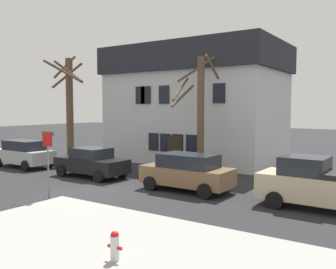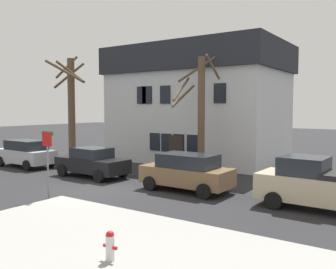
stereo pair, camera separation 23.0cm
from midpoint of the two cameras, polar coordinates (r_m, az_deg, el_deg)
The scene contains 11 objects.
ground_plane at distance 17.99m, azimuth -10.98°, elevation -8.48°, with size 120.00×120.00×0.00m, color #262628.
sidewalk_slab at distance 10.45m, azimuth -9.38°, elevation -17.53°, with size 11.53×6.76×0.12m, color #999993.
building_main at distance 27.53m, azimuth 4.85°, elevation 4.85°, with size 12.47×7.92×8.35m.
tree_bare_near at distance 28.40m, azimuth -14.62°, elevation 4.62°, with size 3.59×3.60×7.92m.
tree_bare_mid at distance 21.19m, azimuth 5.29°, elevation 3.67°, with size 2.66×3.34×7.23m.
car_silver_wagon at distance 26.05m, azimuth -21.00°, elevation -2.71°, with size 4.44×2.11×1.78m.
car_black_sedan at distance 21.25m, azimuth -11.41°, elevation -4.25°, with size 4.47×2.15×1.67m.
car_brown_wagon at distance 17.35m, azimuth 3.32°, elevation -5.80°, with size 4.35×2.11×1.76m.
pickup_truck_beige at distance 15.28m, azimuth 24.02°, elevation -7.30°, with size 5.37×2.30×2.01m.
fire_hydrant at distance 9.60m, azimuth -8.29°, elevation -16.65°, with size 0.42×0.22×0.75m.
street_sign_pole at distance 16.52m, azimuth -17.86°, elevation -2.56°, with size 0.76×0.07×2.92m.
Camera 2 is at (12.58, -12.28, 3.91)m, focal length 39.20 mm.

